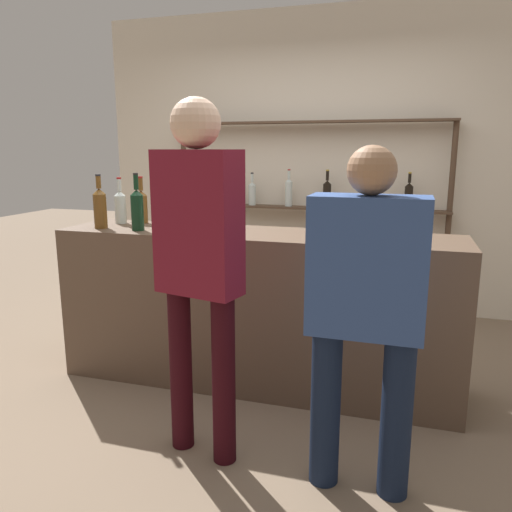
{
  "coord_description": "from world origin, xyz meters",
  "views": [
    {
      "loc": [
        0.89,
        -2.97,
        1.52
      ],
      "look_at": [
        0.0,
        0.0,
        0.86
      ],
      "focal_mm": 35.0,
      "sensor_mm": 36.0,
      "label": 1
    }
  ],
  "objects_px": {
    "customer_right": "(365,302)",
    "counter_bottle_3": "(142,205)",
    "customer_center": "(199,252)",
    "wine_glass": "(190,213)",
    "counter_bottle_0": "(120,206)",
    "counter_bottle_1": "(100,207)",
    "counter_bottle_2": "(137,209)"
  },
  "relations": [
    {
      "from": "counter_bottle_2",
      "to": "customer_center",
      "type": "bearing_deg",
      "value": -44.28
    },
    {
      "from": "customer_right",
      "to": "customer_center",
      "type": "xyz_separation_m",
      "value": [
        -0.78,
        0.05,
        0.16
      ]
    },
    {
      "from": "customer_center",
      "to": "customer_right",
      "type": "bearing_deg",
      "value": -80.27
    },
    {
      "from": "customer_right",
      "to": "customer_center",
      "type": "distance_m",
      "value": 0.8
    },
    {
      "from": "counter_bottle_3",
      "to": "counter_bottle_2",
      "type": "bearing_deg",
      "value": -65.23
    },
    {
      "from": "counter_bottle_0",
      "to": "customer_center",
      "type": "relative_size",
      "value": 0.18
    },
    {
      "from": "counter_bottle_2",
      "to": "counter_bottle_3",
      "type": "xyz_separation_m",
      "value": [
        -0.14,
        0.31,
        -0.02
      ]
    },
    {
      "from": "counter_bottle_1",
      "to": "wine_glass",
      "type": "distance_m",
      "value": 0.61
    },
    {
      "from": "counter_bottle_0",
      "to": "customer_center",
      "type": "distance_m",
      "value": 1.39
    },
    {
      "from": "counter_bottle_1",
      "to": "counter_bottle_3",
      "type": "height_order",
      "value": "counter_bottle_1"
    },
    {
      "from": "counter_bottle_1",
      "to": "customer_center",
      "type": "relative_size",
      "value": 0.2
    },
    {
      "from": "counter_bottle_3",
      "to": "wine_glass",
      "type": "xyz_separation_m",
      "value": [
        0.45,
        -0.18,
        -0.01
      ]
    },
    {
      "from": "counter_bottle_0",
      "to": "wine_glass",
      "type": "xyz_separation_m",
      "value": [
        0.59,
        -0.13,
        -0.01
      ]
    },
    {
      "from": "counter_bottle_0",
      "to": "customer_right",
      "type": "xyz_separation_m",
      "value": [
        1.79,
        -1.01,
        -0.25
      ]
    },
    {
      "from": "counter_bottle_3",
      "to": "customer_center",
      "type": "distance_m",
      "value": 1.34
    },
    {
      "from": "counter_bottle_1",
      "to": "counter_bottle_3",
      "type": "xyz_separation_m",
      "value": [
        0.14,
        0.29,
        -0.02
      ]
    },
    {
      "from": "customer_right",
      "to": "wine_glass",
      "type": "bearing_deg",
      "value": 54.47
    },
    {
      "from": "counter_bottle_1",
      "to": "customer_right",
      "type": "height_order",
      "value": "customer_right"
    },
    {
      "from": "counter_bottle_3",
      "to": "customer_center",
      "type": "height_order",
      "value": "customer_center"
    },
    {
      "from": "counter_bottle_2",
      "to": "customer_right",
      "type": "xyz_separation_m",
      "value": [
        1.51,
        -0.75,
        -0.26
      ]
    },
    {
      "from": "counter_bottle_0",
      "to": "counter_bottle_1",
      "type": "bearing_deg",
      "value": -91.55
    },
    {
      "from": "counter_bottle_0",
      "to": "counter_bottle_2",
      "type": "height_order",
      "value": "counter_bottle_2"
    },
    {
      "from": "counter_bottle_1",
      "to": "customer_right",
      "type": "xyz_separation_m",
      "value": [
        1.79,
        -0.77,
        -0.26
      ]
    },
    {
      "from": "wine_glass",
      "to": "counter_bottle_2",
      "type": "bearing_deg",
      "value": -158.44
    },
    {
      "from": "counter_bottle_0",
      "to": "wine_glass",
      "type": "distance_m",
      "value": 0.61
    },
    {
      "from": "counter_bottle_2",
      "to": "counter_bottle_3",
      "type": "distance_m",
      "value": 0.34
    },
    {
      "from": "counter_bottle_3",
      "to": "counter_bottle_0",
      "type": "bearing_deg",
      "value": -158.86
    },
    {
      "from": "counter_bottle_0",
      "to": "counter_bottle_3",
      "type": "distance_m",
      "value": 0.15
    },
    {
      "from": "counter_bottle_3",
      "to": "wine_glass",
      "type": "height_order",
      "value": "counter_bottle_3"
    },
    {
      "from": "customer_right",
      "to": "counter_bottle_3",
      "type": "bearing_deg",
      "value": 58.05
    },
    {
      "from": "counter_bottle_0",
      "to": "counter_bottle_3",
      "type": "bearing_deg",
      "value": 21.14
    },
    {
      "from": "counter_bottle_2",
      "to": "customer_center",
      "type": "xyz_separation_m",
      "value": [
        0.73,
        -0.71,
        -0.1
      ]
    }
  ]
}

